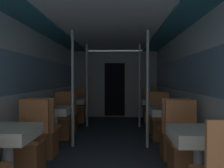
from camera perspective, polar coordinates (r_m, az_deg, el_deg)
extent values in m
cube|color=silver|center=(4.33, -18.73, -1.05)|extent=(0.05, 7.95, 2.08)
cube|color=#7A9EB7|center=(4.32, -18.61, 2.40)|extent=(0.03, 7.32, 0.62)
cube|color=silver|center=(4.21, 18.39, -1.12)|extent=(0.05, 7.95, 2.08)
cube|color=#7A9EB7|center=(4.20, 18.26, 2.44)|extent=(0.03, 7.32, 0.62)
cube|color=white|center=(4.14, -0.46, 14.11)|extent=(2.72, 7.95, 0.04)
cube|color=#2D707F|center=(4.33, -15.75, 13.01)|extent=(0.49, 7.64, 0.03)
cube|color=#2D707F|center=(4.23, 15.23, 13.30)|extent=(0.49, 7.64, 0.03)
cube|color=#A8A8A3|center=(6.94, 0.72, -0.05)|extent=(2.67, 0.08, 2.08)
cube|color=black|center=(6.90, 0.71, -1.44)|extent=(0.64, 0.01, 1.67)
cylinder|color=#B7B7BC|center=(2.68, -25.56, -17.69)|extent=(0.11, 0.11, 0.68)
cube|color=#B2B2B7|center=(2.59, -25.64, -10.42)|extent=(0.53, 0.53, 0.02)
cube|color=beige|center=(2.60, -25.63, -11.50)|extent=(0.57, 0.57, 0.13)
cube|color=#9C5B31|center=(3.16, -20.97, -17.35)|extent=(0.35, 0.35, 0.42)
cube|color=#D17A42|center=(3.09, -21.01, -13.22)|extent=(0.41, 0.41, 0.05)
cube|color=#D17A42|center=(3.21, -19.75, -7.97)|extent=(0.41, 0.04, 0.47)
cylinder|color=#4C4C51|center=(4.23, -14.70, -15.33)|extent=(0.32, 0.32, 0.01)
cylinder|color=#B7B7BC|center=(4.14, -14.73, -10.75)|extent=(0.11, 0.11, 0.68)
cube|color=#B2B2B7|center=(4.08, -14.76, -5.99)|extent=(0.53, 0.53, 0.02)
cube|color=beige|center=(4.09, -14.76, -6.68)|extent=(0.57, 0.57, 0.13)
cube|color=#9C5B31|center=(3.70, -17.12, -14.51)|extent=(0.35, 0.35, 0.42)
cube|color=#D17A42|center=(3.65, -17.15, -10.95)|extent=(0.41, 0.41, 0.05)
cube|color=#D17A42|center=(3.43, -18.21, -7.35)|extent=(0.41, 0.04, 0.47)
cube|color=#9C5B31|center=(4.65, -12.83, -11.17)|extent=(0.35, 0.35, 0.42)
cube|color=#D17A42|center=(4.61, -12.85, -8.31)|extent=(0.41, 0.41, 0.05)
cube|color=#D17A42|center=(4.74, -12.28, -4.87)|extent=(0.41, 0.04, 0.47)
cylinder|color=silver|center=(3.97, -10.25, -1.22)|extent=(0.05, 0.05, 2.08)
cylinder|color=#4C4C51|center=(5.76, -9.85, -10.76)|extent=(0.32, 0.32, 0.01)
cylinder|color=#B7B7BC|center=(5.69, -9.86, -7.37)|extent=(0.11, 0.11, 0.68)
cube|color=#B2B2B7|center=(5.65, -9.88, -3.89)|extent=(0.53, 0.53, 0.02)
cube|color=beige|center=(5.66, -9.87, -4.39)|extent=(0.57, 0.57, 0.13)
cube|color=#9C5B31|center=(5.23, -11.06, -9.75)|extent=(0.35, 0.35, 0.42)
cube|color=#D17A42|center=(5.19, -11.07, -7.20)|extent=(0.41, 0.41, 0.05)
cube|color=#D17A42|center=(4.98, -11.58, -4.57)|extent=(0.41, 0.04, 0.47)
cube|color=#9C5B31|center=(6.21, -8.85, -7.95)|extent=(0.35, 0.35, 0.42)
cube|color=#D17A42|center=(6.18, -8.85, -5.79)|extent=(0.41, 0.41, 0.05)
cube|color=#D17A42|center=(6.33, -8.54, -3.26)|extent=(0.41, 0.04, 0.47)
cylinder|color=silver|center=(5.57, -6.59, -0.44)|extent=(0.05, 0.05, 2.08)
cylinder|color=#B7B7BC|center=(2.53, 21.81, -18.84)|extent=(0.11, 0.11, 0.68)
cube|color=#B2B2B7|center=(2.43, 21.89, -11.15)|extent=(0.53, 0.53, 0.02)
cube|color=beige|center=(2.44, 21.88, -12.29)|extent=(0.57, 0.57, 0.13)
cube|color=#9C5B31|center=(3.03, 18.39, -18.15)|extent=(0.35, 0.35, 0.42)
cube|color=#D17A42|center=(2.96, 18.43, -13.86)|extent=(0.41, 0.41, 0.05)
cube|color=#D17A42|center=(3.08, 17.52, -8.34)|extent=(0.41, 0.04, 0.47)
cylinder|color=#4C4C51|center=(4.13, 13.91, -15.72)|extent=(0.32, 0.32, 0.01)
cylinder|color=#B7B7BC|center=(4.04, 13.94, -11.04)|extent=(0.11, 0.11, 0.68)
cube|color=#B2B2B7|center=(3.98, 13.97, -6.17)|extent=(0.53, 0.53, 0.02)
cube|color=beige|center=(3.99, 13.96, -6.88)|extent=(0.57, 0.57, 0.13)
cube|color=#9C5B31|center=(3.59, 15.62, -14.99)|extent=(0.35, 0.35, 0.42)
cube|color=#D17A42|center=(3.54, 15.65, -11.33)|extent=(0.41, 0.41, 0.05)
cube|color=#D17A42|center=(3.31, 16.41, -7.65)|extent=(0.41, 0.04, 0.47)
cube|color=#9C5B31|center=(4.57, 12.61, -11.41)|extent=(0.35, 0.35, 0.42)
cube|color=#D17A42|center=(4.52, 12.63, -8.50)|extent=(0.41, 0.41, 0.05)
cube|color=#D17A42|center=(4.66, 12.24, -4.98)|extent=(0.41, 0.04, 0.47)
cylinder|color=silver|center=(3.90, 9.26, -1.26)|extent=(0.05, 0.05, 2.08)
cylinder|color=#4C4C51|center=(5.69, 10.55, -10.91)|extent=(0.32, 0.32, 0.01)
cylinder|color=#B7B7BC|center=(5.62, 10.57, -7.48)|extent=(0.11, 0.11, 0.68)
cube|color=#B2B2B7|center=(5.58, 10.59, -3.96)|extent=(0.53, 0.53, 0.02)
cube|color=beige|center=(5.59, 10.58, -4.47)|extent=(0.57, 0.57, 0.13)
cube|color=#9C5B31|center=(5.15, 11.39, -9.92)|extent=(0.35, 0.35, 0.42)
cube|color=#D17A42|center=(5.11, 11.40, -7.33)|extent=(0.41, 0.41, 0.05)
cube|color=#D17A42|center=(4.90, 11.75, -4.67)|extent=(0.41, 0.04, 0.47)
cube|color=#9C5B31|center=(6.15, 9.87, -8.05)|extent=(0.35, 0.35, 0.42)
cube|color=#D17A42|center=(6.11, 9.88, -5.87)|extent=(0.41, 0.41, 0.05)
cube|color=#D17A42|center=(6.27, 9.68, -3.32)|extent=(0.41, 0.04, 0.47)
cylinder|color=silver|center=(5.52, 7.23, -0.45)|extent=(0.05, 0.05, 2.08)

